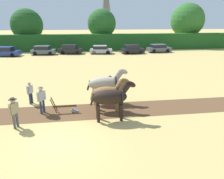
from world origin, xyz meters
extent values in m
plane|color=tan|center=(0.00, 0.00, 0.00)|extent=(240.00, 240.00, 0.00)
cube|color=brown|center=(-1.81, 3.73, 0.00)|extent=(29.82, 2.77, 0.01)
cube|color=#1E511E|center=(0.00, 33.08, 1.54)|extent=(65.27, 1.63, 3.07)
cylinder|color=#423323|center=(-9.10, 36.44, 1.51)|extent=(0.44, 0.44, 3.02)
sphere|color=#1E4C1E|center=(-9.10, 36.44, 4.70)|extent=(6.12, 6.12, 6.12)
cylinder|color=#4C3823|center=(5.46, 36.18, 1.68)|extent=(0.44, 0.44, 3.37)
sphere|color=#235623|center=(5.46, 36.18, 4.94)|extent=(5.71, 5.71, 5.71)
cylinder|color=#423323|center=(23.94, 36.79, 1.79)|extent=(0.44, 0.44, 3.58)
sphere|color=#2D6628|center=(23.94, 36.79, 5.54)|extent=(7.10, 7.10, 7.10)
cylinder|color=gray|center=(9.86, 67.30, 4.28)|extent=(2.66, 2.66, 8.55)
ellipsoid|color=black|center=(2.67, 2.33, 1.43)|extent=(2.09, 0.92, 0.87)
cylinder|color=black|center=(3.35, 2.58, 0.52)|extent=(0.18, 0.18, 1.04)
cylinder|color=black|center=(3.35, 2.08, 0.52)|extent=(0.18, 0.18, 1.04)
cylinder|color=black|center=(1.99, 2.57, 0.52)|extent=(0.18, 0.18, 1.04)
cylinder|color=black|center=(2.00, 2.07, 0.52)|extent=(0.18, 0.18, 1.04)
cylinder|color=black|center=(3.56, 2.33, 1.89)|extent=(0.76, 0.41, 0.84)
ellipsoid|color=black|center=(3.94, 2.33, 2.16)|extent=(0.68, 0.26, 0.54)
cube|color=black|center=(3.72, 2.33, 2.07)|extent=(0.39, 0.08, 0.52)
cylinder|color=black|center=(1.68, 2.32, 1.34)|extent=(0.30, 0.12, 0.71)
torus|color=black|center=(3.40, 2.33, 1.50)|extent=(0.11, 0.89, 0.88)
ellipsoid|color=brown|center=(2.66, 3.75, 1.22)|extent=(1.96, 0.87, 0.81)
cylinder|color=brown|center=(3.30, 3.99, 0.43)|extent=(0.18, 0.18, 0.85)
cylinder|color=brown|center=(3.30, 3.52, 0.43)|extent=(0.18, 0.18, 0.85)
cylinder|color=brown|center=(2.03, 3.98, 0.43)|extent=(0.18, 0.18, 0.85)
cylinder|color=brown|center=(2.03, 3.51, 0.43)|extent=(0.18, 0.18, 0.85)
cylinder|color=brown|center=(3.50, 3.75, 1.68)|extent=(0.76, 0.39, 0.85)
ellipsoid|color=brown|center=(3.89, 3.76, 1.96)|extent=(0.68, 0.26, 0.54)
cube|color=gray|center=(3.67, 3.76, 1.85)|extent=(0.40, 0.08, 0.54)
cylinder|color=gray|center=(1.73, 3.75, 1.13)|extent=(0.30, 0.12, 0.71)
torus|color=black|center=(3.35, 3.75, 1.28)|extent=(0.11, 0.84, 0.84)
ellipsoid|color=#B2A38E|center=(2.66, 5.18, 1.43)|extent=(2.28, 1.01, 0.95)
cylinder|color=#B2A38E|center=(3.40, 5.46, 0.50)|extent=(0.18, 0.18, 1.01)
cylinder|color=#B2A38E|center=(3.40, 4.90, 0.50)|extent=(0.18, 0.18, 1.01)
cylinder|color=#B2A38E|center=(1.92, 5.45, 0.50)|extent=(0.18, 0.18, 1.01)
cylinder|color=#B2A38E|center=(1.92, 4.90, 0.50)|extent=(0.18, 0.18, 1.01)
cylinder|color=#B2A38E|center=(3.63, 5.18, 1.95)|extent=(0.85, 0.46, 0.94)
ellipsoid|color=#B2A38E|center=(4.05, 5.18, 2.25)|extent=(0.68, 0.26, 0.54)
cube|color=black|center=(3.82, 5.18, 2.15)|extent=(0.43, 0.08, 0.58)
cylinder|color=black|center=(1.58, 5.17, 1.33)|extent=(0.30, 0.12, 0.71)
torus|color=black|center=(3.45, 5.18, 1.51)|extent=(0.11, 0.96, 0.96)
cube|color=#4C331E|center=(-0.03, 3.74, 0.45)|extent=(1.50, 0.11, 0.12)
cube|color=#939399|center=(0.57, 3.74, 0.10)|extent=(0.48, 0.20, 0.39)
cylinder|color=#4C331E|center=(-0.70, 3.93, 0.55)|extent=(0.40, 0.06, 0.96)
cylinder|color=#4C331E|center=(-0.70, 3.53, 0.55)|extent=(0.40, 0.06, 0.96)
cylinder|color=#28334C|center=(-1.37, 3.95, 0.44)|extent=(0.14, 0.14, 0.87)
cylinder|color=#28334C|center=(-1.51, 3.77, 0.44)|extent=(0.14, 0.14, 0.87)
cube|color=#B7B7BC|center=(-1.44, 3.86, 1.18)|extent=(0.47, 0.52, 0.62)
sphere|color=tan|center=(-1.44, 3.86, 1.62)|extent=(0.24, 0.24, 0.24)
cylinder|color=#B7B7BC|center=(-1.25, 4.10, 1.16)|extent=(0.09, 0.09, 0.58)
cylinder|color=#B7B7BC|center=(-1.63, 3.63, 1.16)|extent=(0.09, 0.09, 0.58)
cylinder|color=tan|center=(-1.44, 3.86, 1.69)|extent=(0.45, 0.45, 0.02)
cylinder|color=tan|center=(-1.44, 3.86, 1.74)|extent=(0.22, 0.22, 0.10)
cylinder|color=#28334C|center=(3.36, 6.75, 0.38)|extent=(0.14, 0.14, 0.77)
cylinder|color=#28334C|center=(3.18, 6.65, 0.38)|extent=(0.14, 0.14, 0.77)
cube|color=silver|center=(3.27, 6.70, 1.04)|extent=(0.49, 0.40, 0.54)
sphere|color=tan|center=(3.27, 6.70, 1.42)|extent=(0.21, 0.21, 0.21)
cylinder|color=silver|center=(3.50, 6.84, 1.02)|extent=(0.09, 0.09, 0.51)
cylinder|color=silver|center=(3.04, 6.56, 1.02)|extent=(0.09, 0.09, 0.51)
cylinder|color=#665B4C|center=(3.27, 6.70, 1.49)|extent=(0.40, 0.40, 0.02)
cylinder|color=#665B4C|center=(3.27, 6.70, 1.54)|extent=(0.20, 0.20, 0.10)
cylinder|color=#4C4C4C|center=(-2.52, 2.12, 0.43)|extent=(0.14, 0.14, 0.86)
cylinder|color=#4C4C4C|center=(-2.63, 1.93, 0.43)|extent=(0.14, 0.14, 0.86)
cube|color=tan|center=(-2.58, 2.02, 1.17)|extent=(0.42, 0.54, 0.61)
sphere|color=tan|center=(-2.58, 2.02, 1.59)|extent=(0.23, 0.23, 0.23)
cylinder|color=tan|center=(-2.43, 2.28, 1.14)|extent=(0.09, 0.09, 0.57)
cylinder|color=tan|center=(-2.72, 1.77, 1.14)|extent=(0.09, 0.09, 0.57)
cylinder|color=#42382D|center=(-2.58, 2.02, 1.66)|extent=(0.44, 0.44, 0.02)
cylinder|color=#42382D|center=(-2.58, 2.02, 1.71)|extent=(0.22, 0.22, 0.10)
cylinder|color=#28334C|center=(-2.48, 5.77, 0.40)|extent=(0.14, 0.14, 0.80)
cylinder|color=#28334C|center=(-2.56, 5.58, 0.40)|extent=(0.14, 0.14, 0.80)
cube|color=#B7B7BC|center=(-2.52, 5.67, 1.08)|extent=(0.36, 0.51, 0.57)
sphere|color=tan|center=(-2.52, 5.67, 1.48)|extent=(0.22, 0.22, 0.22)
cylinder|color=#B7B7BC|center=(-2.42, 5.93, 1.06)|extent=(0.09, 0.09, 0.53)
cylinder|color=#B7B7BC|center=(-2.62, 5.42, 1.06)|extent=(0.09, 0.09, 0.53)
cube|color=navy|center=(-10.95, 28.17, 0.52)|extent=(4.59, 2.56, 0.70)
cube|color=black|center=(-11.16, 28.21, 1.16)|extent=(2.85, 2.08, 0.58)
cube|color=navy|center=(-11.16, 28.21, 1.49)|extent=(2.85, 2.08, 0.06)
cylinder|color=black|center=(-9.48, 28.72, 0.32)|extent=(0.66, 0.33, 0.63)
cylinder|color=black|center=(-9.77, 27.14, 0.32)|extent=(0.66, 0.33, 0.63)
cylinder|color=black|center=(-12.13, 29.20, 0.32)|extent=(0.66, 0.33, 0.63)
cube|color=#565B66|center=(-5.20, 28.95, 0.52)|extent=(4.13, 2.03, 0.68)
cube|color=black|center=(-5.40, 28.97, 1.14)|extent=(2.51, 1.75, 0.56)
cube|color=#565B66|center=(-5.40, 28.97, 1.46)|extent=(2.51, 1.75, 0.06)
cylinder|color=black|center=(-3.90, 29.63, 0.33)|extent=(0.67, 0.26, 0.65)
cylinder|color=black|center=(-4.01, 28.10, 0.33)|extent=(0.67, 0.26, 0.65)
cylinder|color=black|center=(-6.39, 29.81, 0.33)|extent=(0.67, 0.26, 0.65)
cylinder|color=black|center=(-6.49, 28.27, 0.33)|extent=(0.67, 0.26, 0.65)
cube|color=black|center=(-0.67, 29.27, 0.54)|extent=(4.19, 2.36, 0.73)
cube|color=black|center=(-0.86, 29.30, 1.22)|extent=(2.59, 1.96, 0.61)
cube|color=black|center=(-0.86, 29.30, 1.55)|extent=(2.59, 1.96, 0.06)
cylinder|color=black|center=(0.67, 29.90, 0.33)|extent=(0.67, 0.31, 0.65)
cylinder|color=black|center=(0.45, 28.30, 0.33)|extent=(0.67, 0.31, 0.65)
cylinder|color=black|center=(-1.78, 30.24, 0.33)|extent=(0.67, 0.31, 0.65)
cylinder|color=black|center=(-2.00, 28.64, 0.33)|extent=(0.67, 0.31, 0.65)
cube|color=#A8A8B2|center=(4.57, 28.61, 0.51)|extent=(4.00, 2.16, 0.65)
cube|color=black|center=(4.38, 28.63, 1.10)|extent=(2.46, 1.81, 0.52)
cube|color=#A8A8B2|center=(4.38, 28.63, 1.39)|extent=(2.46, 1.81, 0.06)
cylinder|color=black|center=(5.84, 29.23, 0.34)|extent=(0.70, 0.30, 0.68)
cylinder|color=black|center=(5.67, 27.72, 0.34)|extent=(0.70, 0.30, 0.68)
cylinder|color=black|center=(3.48, 29.50, 0.34)|extent=(0.70, 0.30, 0.68)
cylinder|color=black|center=(3.31, 27.99, 0.34)|extent=(0.70, 0.30, 0.68)
cube|color=black|center=(10.05, 28.19, 0.52)|extent=(4.17, 2.33, 0.70)
cube|color=black|center=(9.86, 28.17, 1.17)|extent=(2.58, 1.93, 0.59)
cube|color=black|center=(9.86, 28.17, 1.49)|extent=(2.58, 1.93, 0.06)
cylinder|color=black|center=(11.16, 29.15, 0.31)|extent=(0.64, 0.30, 0.62)
cylinder|color=black|center=(11.38, 27.57, 0.31)|extent=(0.64, 0.30, 0.62)
cylinder|color=black|center=(8.73, 28.82, 0.31)|extent=(0.64, 0.30, 0.62)
cylinder|color=black|center=(8.94, 27.24, 0.31)|extent=(0.64, 0.30, 0.62)
cube|color=#565B66|center=(15.20, 29.02, 0.52)|extent=(4.39, 2.13, 0.66)
cube|color=black|center=(14.99, 29.00, 1.12)|extent=(2.68, 1.81, 0.53)
cube|color=#565B66|center=(14.99, 29.00, 1.41)|extent=(2.68, 1.81, 0.06)
cylinder|color=black|center=(16.44, 29.91, 0.34)|extent=(0.69, 0.28, 0.67)
cylinder|color=black|center=(16.58, 28.36, 0.34)|extent=(0.69, 0.28, 0.67)
cylinder|color=black|center=(13.82, 29.68, 0.34)|extent=(0.69, 0.28, 0.67)
cylinder|color=black|center=(13.95, 28.13, 0.34)|extent=(0.69, 0.28, 0.67)
camera|label=1|loc=(1.18, -9.50, 5.74)|focal=35.00mm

